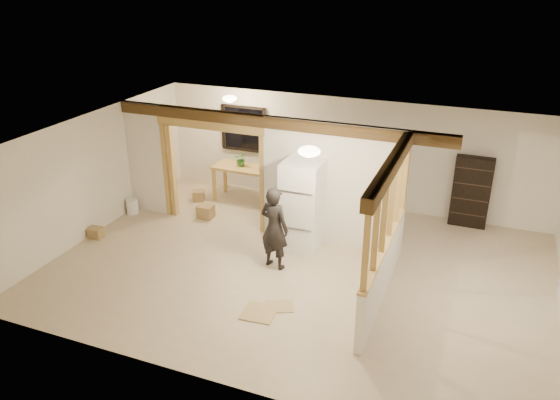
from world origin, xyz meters
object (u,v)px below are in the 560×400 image
at_px(refrigerator, 302,206).
at_px(bookshelf, 471,192).
at_px(work_table, 243,183).
at_px(shop_vac, 168,184).
at_px(woman, 274,228).

height_order(refrigerator, bookshelf, refrigerator).
relative_size(work_table, shop_vac, 2.55).
xyz_separation_m(woman, shop_vac, (-3.73, 2.25, -0.53)).
distance_m(work_table, bookshelf, 5.11).
distance_m(work_table, shop_vac, 1.91).
distance_m(shop_vac, bookshelf, 7.02).
bearing_deg(shop_vac, work_table, 10.67).
bearing_deg(shop_vac, refrigerator, -19.07).
relative_size(refrigerator, bookshelf, 1.17).
bearing_deg(work_table, woman, -52.98).
relative_size(woman, work_table, 1.17).
xyz_separation_m(refrigerator, woman, (-0.23, -0.88, -0.11)).
xyz_separation_m(refrigerator, bookshelf, (2.98, 2.27, -0.13)).
distance_m(woman, work_table, 3.22).
height_order(woman, work_table, woman).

